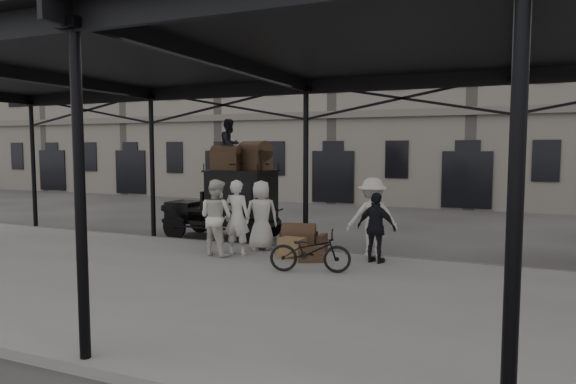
# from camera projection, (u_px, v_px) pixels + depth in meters

# --- Properties ---
(ground) EXTENTS (120.00, 120.00, 0.00)m
(ground) POSITION_uv_depth(u_px,v_px,m) (274.00, 271.00, 11.94)
(ground) COLOR #383533
(ground) RESTS_ON ground
(platform) EXTENTS (28.00, 8.00, 0.15)m
(platform) POSITION_uv_depth(u_px,v_px,m) (232.00, 289.00, 10.10)
(platform) COLOR slate
(platform) RESTS_ON ground
(canopy) EXTENTS (22.50, 9.00, 4.74)m
(canopy) POSITION_uv_depth(u_px,v_px,m) (237.00, 58.00, 9.97)
(canopy) COLOR black
(canopy) RESTS_ON ground
(building_frontage) EXTENTS (64.00, 8.00, 14.00)m
(building_frontage) POSITION_uv_depth(u_px,v_px,m) (413.00, 71.00, 27.81)
(building_frontage) COLOR slate
(building_frontage) RESTS_ON ground
(taxi) EXTENTS (3.65, 1.55, 2.18)m
(taxi) POSITION_uv_depth(u_px,v_px,m) (233.00, 201.00, 15.87)
(taxi) COLOR black
(taxi) RESTS_ON ground
(porter_left) EXTENTS (0.71, 0.48, 1.91)m
(porter_left) POSITION_uv_depth(u_px,v_px,m) (237.00, 217.00, 12.89)
(porter_left) COLOR beige
(porter_left) RESTS_ON platform
(porter_midleft) EXTENTS (1.04, 0.88, 1.92)m
(porter_midleft) POSITION_uv_depth(u_px,v_px,m) (216.00, 217.00, 12.88)
(porter_midleft) COLOR silver
(porter_midleft) RESTS_ON platform
(porter_centre) EXTENTS (1.07, 1.01, 1.85)m
(porter_centre) POSITION_uv_depth(u_px,v_px,m) (261.00, 215.00, 13.58)
(porter_centre) COLOR beige
(porter_centre) RESTS_ON platform
(porter_official) EXTENTS (1.04, 0.61, 1.66)m
(porter_official) POSITION_uv_depth(u_px,v_px,m) (376.00, 228.00, 12.03)
(porter_official) COLOR black
(porter_official) RESTS_ON platform
(porter_right) EXTENTS (1.45, 1.18, 1.96)m
(porter_right) POSITION_uv_depth(u_px,v_px,m) (372.00, 217.00, 12.75)
(porter_right) COLOR beige
(porter_right) RESTS_ON platform
(bicycle) EXTENTS (1.87, 1.11, 0.93)m
(bicycle) POSITION_uv_depth(u_px,v_px,m) (310.00, 251.00, 11.14)
(bicycle) COLOR black
(bicycle) RESTS_ON platform
(porter_roof) EXTENTS (0.74, 0.86, 1.55)m
(porter_roof) POSITION_uv_depth(u_px,v_px,m) (230.00, 144.00, 15.64)
(porter_roof) COLOR black
(porter_roof) RESTS_ON taxi
(steamer_trunk_roof_near) EXTENTS (0.91, 0.63, 0.62)m
(steamer_trunk_roof_near) POSITION_uv_depth(u_px,v_px,m) (226.00, 160.00, 15.57)
(steamer_trunk_roof_near) COLOR #463320
(steamer_trunk_roof_near) RESTS_ON taxi
(steamer_trunk_roof_far) EXTENTS (1.16, 0.96, 0.73)m
(steamer_trunk_roof_far) POSITION_uv_depth(u_px,v_px,m) (255.00, 158.00, 15.68)
(steamer_trunk_roof_far) COLOR #463320
(steamer_trunk_roof_far) RESTS_ON taxi
(steamer_trunk_platform) EXTENTS (0.97, 0.72, 0.63)m
(steamer_trunk_platform) POSITION_uv_depth(u_px,v_px,m) (299.00, 240.00, 13.30)
(steamer_trunk_platform) COLOR #463320
(steamer_trunk_platform) RESTS_ON platform
(wicker_hamper) EXTENTS (0.64, 0.51, 0.50)m
(wicker_hamper) POSITION_uv_depth(u_px,v_px,m) (292.00, 248.00, 12.57)
(wicker_hamper) COLOR olive
(wicker_hamper) RESTS_ON platform
(suitcase_upright) EXTENTS (0.18, 0.61, 0.45)m
(suitcase_upright) POSITION_uv_depth(u_px,v_px,m) (322.00, 243.00, 13.34)
(suitcase_upright) COLOR #463320
(suitcase_upright) RESTS_ON platform
(suitcase_flat) EXTENTS (0.61, 0.40, 0.40)m
(suitcase_flat) POSITION_uv_depth(u_px,v_px,m) (311.00, 254.00, 12.09)
(suitcase_flat) COLOR #463320
(suitcase_flat) RESTS_ON platform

